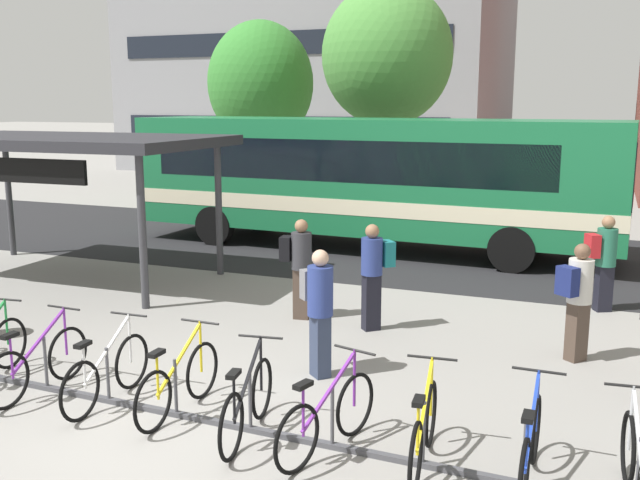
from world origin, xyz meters
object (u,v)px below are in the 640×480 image
object	(u,v)px
parked_bicycle_yellow_7	(424,432)
commuter_teal_pack_1	(374,269)
parked_bicycle_blue_8	(530,449)
commuter_black_pack_3	(299,262)
commuter_navy_pack_4	(578,294)
transit_shelter	(60,145)
street_tree_1	(261,83)
parked_bicycle_white_3	(107,373)
commuter_grey_pack_2	(319,304)
parked_bicycle_black_5	(247,404)
street_tree_2	(387,56)
commuter_red_pack_5	(604,257)
parked_bicycle_purple_6	(328,418)
parked_bicycle_yellow_4	(179,383)
city_bus	(370,178)
parked_bicycle_silver_9	(637,471)
parked_bicycle_purple_2	(39,364)

from	to	relation	value
parked_bicycle_yellow_7	commuter_teal_pack_1	world-z (taller)	commuter_teal_pack_1
parked_bicycle_blue_8	commuter_black_pack_3	bearing A→B (deg)	45.36
commuter_teal_pack_1	commuter_navy_pack_4	xyz separation A→B (m)	(3.06, -0.30, -0.03)
transit_shelter	street_tree_1	xyz separation A→B (m)	(-1.81, 12.69, 1.52)
parked_bicycle_white_3	commuter_grey_pack_2	distance (m)	2.78
parked_bicycle_blue_8	commuter_black_pack_3	xyz separation A→B (m)	(-4.17, 4.15, 0.59)
parked_bicycle_white_3	parked_bicycle_black_5	bearing A→B (deg)	-96.94
street_tree_2	transit_shelter	bearing A→B (deg)	-109.00
street_tree_1	street_tree_2	world-z (taller)	street_tree_2
transit_shelter	commuter_red_pack_5	size ratio (longest dim) A/B	3.84
parked_bicycle_purple_6	commuter_navy_pack_4	world-z (taller)	commuter_navy_pack_4
parked_bicycle_yellow_4	commuter_teal_pack_1	distance (m)	4.09
transit_shelter	commuter_black_pack_3	bearing A→B (deg)	-9.48
parked_bicycle_yellow_7	commuter_teal_pack_1	bearing A→B (deg)	18.71
parked_bicycle_yellow_4	transit_shelter	world-z (taller)	transit_shelter
commuter_teal_pack_1	street_tree_1	world-z (taller)	street_tree_1
parked_bicycle_white_3	parked_bicycle_yellow_4	bearing A→B (deg)	-88.35
city_bus	parked_bicycle_silver_9	bearing A→B (deg)	-58.37
commuter_navy_pack_4	parked_bicycle_purple_6	bearing A→B (deg)	-171.98
parked_bicycle_white_3	commuter_black_pack_3	distance (m)	4.18
parked_bicycle_black_5	commuter_black_pack_3	size ratio (longest dim) A/B	1.01
street_tree_1	commuter_red_pack_5	bearing A→B (deg)	-42.62
parked_bicycle_purple_6	commuter_grey_pack_2	world-z (taller)	commuter_grey_pack_2
parked_bicycle_purple_2	parked_bicycle_purple_6	bearing A→B (deg)	-90.15
parked_bicycle_purple_2	commuter_navy_pack_4	size ratio (longest dim) A/B	1.02
street_tree_1	street_tree_2	xyz separation A→B (m)	(5.45, -2.12, 0.74)
parked_bicycle_yellow_7	street_tree_2	bearing A→B (deg)	12.75
commuter_teal_pack_1	commuter_red_pack_5	world-z (taller)	commuter_teal_pack_1
city_bus	parked_bicycle_silver_9	distance (m)	11.91
parked_bicycle_yellow_4	parked_bicycle_black_5	world-z (taller)	same
commuter_grey_pack_2	commuter_red_pack_5	bearing A→B (deg)	95.43
parked_bicycle_white_3	parked_bicycle_black_5	world-z (taller)	same
parked_bicycle_white_3	parked_bicycle_purple_6	bearing A→B (deg)	-95.56
parked_bicycle_purple_6	commuter_black_pack_3	bearing A→B (deg)	41.70
parked_bicycle_purple_2	parked_bicycle_purple_6	world-z (taller)	same
transit_shelter	commuter_black_pack_3	world-z (taller)	transit_shelter
parked_bicycle_yellow_7	transit_shelter	world-z (taller)	transit_shelter
parked_bicycle_blue_8	commuter_navy_pack_4	bearing A→B (deg)	-3.24
parked_bicycle_purple_2	street_tree_1	size ratio (longest dim) A/B	0.26
parked_bicycle_black_5	commuter_grey_pack_2	distance (m)	2.06
parked_bicycle_yellow_4	street_tree_2	size ratio (longest dim) A/B	0.24
street_tree_2	commuter_teal_pack_1	bearing A→B (deg)	-74.04
commuter_black_pack_3	commuter_red_pack_5	world-z (taller)	commuter_black_pack_3
parked_bicycle_yellow_7	parked_bicycle_silver_9	world-z (taller)	same
city_bus	parked_bicycle_yellow_7	xyz separation A→B (m)	(3.89, -10.25, -1.39)
parked_bicycle_yellow_7	street_tree_1	size ratio (longest dim) A/B	0.26
commuter_red_pack_5	parked_bicycle_black_5	bearing A→B (deg)	-145.53
parked_bicycle_purple_2	commuter_navy_pack_4	distance (m)	7.21
parked_bicycle_purple_2	commuter_grey_pack_2	size ratio (longest dim) A/B	1.00
commuter_black_pack_3	commuter_navy_pack_4	xyz separation A→B (m)	(4.40, -0.42, -0.01)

